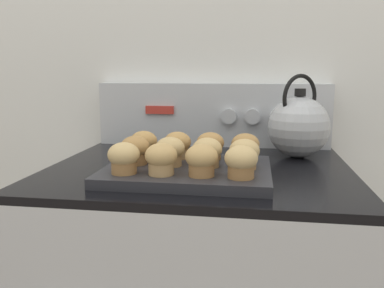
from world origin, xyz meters
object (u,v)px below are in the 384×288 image
muffin_r1_c0 (135,150)px  muffin_r2_c1 (177,145)px  muffin_r0_c2 (202,160)px  muffin_r1_c1 (170,151)px  muffin_r0_c3 (241,162)px  muffin_r2_c0 (144,144)px  muffin_r0_c1 (161,159)px  muffin_r1_c3 (244,154)px  muffin_r0_c0 (124,158)px  muffin_r2_c3 (245,147)px  muffin_r1_c2 (207,152)px  tea_kettle (299,126)px  muffin_r2_c2 (210,145)px  muffin_pan (188,171)px

muffin_r1_c0 → muffin_r2_c1: same height
muffin_r0_c2 → muffin_r1_c1: 0.11m
muffin_r0_c3 → muffin_r2_c0: 0.29m
muffin_r0_c1 → muffin_r1_c3: 0.18m
muffin_r0_c0 → muffin_r0_c3: same height
muffin_r0_c1 → muffin_r0_c3: (0.16, -0.00, 0.00)m
muffin_r0_c0 → muffin_r2_c3: 0.29m
muffin_r0_c2 → muffin_r1_c1: (-0.08, 0.08, 0.00)m
muffin_r0_c0 → muffin_r1_c2: 0.18m
muffin_r0_c3 → tea_kettle: bearing=66.6°
muffin_r0_c3 → muffin_r0_c2: bearing=177.7°
muffin_r2_c1 → muffin_r2_c2: size_ratio=1.00×
muffin_r1_c2 → muffin_r2_c1: (-0.08, 0.08, 0.00)m
muffin_r2_c3 → muffin_r0_c3: bearing=-91.4°
muffin_pan → muffin_r1_c2: bearing=2.1°
muffin_r0_c3 → muffin_r2_c2: bearing=115.9°
muffin_r0_c0 → muffin_r2_c1: same height
muffin_r2_c0 → muffin_r1_c1: bearing=-44.0°
muffin_r0_c1 → muffin_r2_c2: same height
muffin_r1_c0 → muffin_r2_c0: 0.08m
muffin_r0_c0 → muffin_r1_c3: size_ratio=1.00×
muffin_r0_c2 → muffin_r0_c0: bearing=-178.5°
muffin_r0_c3 → muffin_r1_c3: bearing=87.1°
tea_kettle → muffin_r2_c1: bearing=-150.9°
muffin_r0_c1 → muffin_r1_c3: same height
muffin_r0_c0 → muffin_r2_c3: (0.24, 0.16, 0.00)m
muffin_r0_c1 → muffin_r0_c3: 0.16m
muffin_r1_c0 → muffin_r2_c0: same height
muffin_r2_c2 → tea_kettle: (0.22, 0.16, 0.03)m
muffin_r2_c2 → muffin_r2_c3: (0.08, -0.00, 0.00)m
muffin_r0_c2 → muffin_r2_c0: size_ratio=1.00×
muffin_r0_c2 → muffin_r1_c0: bearing=153.6°
muffin_r2_c3 → muffin_r2_c1: bearing=-180.0°
muffin_r2_c0 → muffin_r1_c2: bearing=-25.1°
muffin_r0_c2 → muffin_r1_c3: (0.08, 0.08, 0.00)m
muffin_r0_c0 → muffin_r0_c2: 0.16m
muffin_r2_c2 → tea_kettle: tea_kettle is taller
muffin_r0_c2 → muffin_r2_c3: same height
muffin_r2_c3 → muffin_r2_c2: bearing=177.0°
muffin_r1_c3 → muffin_r2_c3: same height
muffin_r2_c0 → muffin_r2_c3: 0.25m
muffin_r0_c3 → muffin_r1_c0: 0.25m
muffin_r0_c3 → muffin_r2_c0: size_ratio=1.00×
muffin_r0_c0 → muffin_r0_c2: size_ratio=1.00×
muffin_r1_c0 → muffin_r1_c3: size_ratio=1.00×
muffin_r1_c2 → tea_kettle: size_ratio=0.30×
muffin_r0_c3 → muffin_r1_c0: (-0.24, 0.08, 0.00)m
muffin_r0_c2 → muffin_r0_c3: 0.08m
muffin_pan → muffin_r2_c3: (0.12, 0.08, 0.04)m
muffin_r2_c3 → tea_kettle: (0.14, 0.17, 0.03)m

